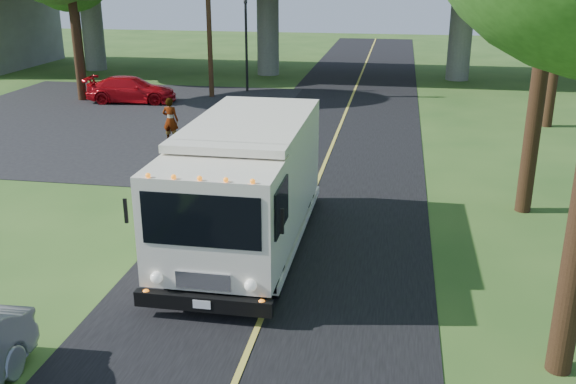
% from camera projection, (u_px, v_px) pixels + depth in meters
% --- Properties ---
extents(ground, '(120.00, 120.00, 0.00)m').
position_uv_depth(ground, '(240.00, 371.00, 11.24)').
color(ground, '#2C511C').
rests_on(ground, ground).
extents(road, '(7.00, 90.00, 0.02)m').
position_uv_depth(road, '(315.00, 187.00, 20.53)').
color(road, black).
rests_on(road, ground).
extents(parking_lot, '(16.00, 18.00, 0.01)m').
position_uv_depth(parking_lot, '(103.00, 119.00, 29.73)').
color(parking_lot, black).
rests_on(parking_lot, ground).
extents(lane_line, '(0.12, 90.00, 0.01)m').
position_uv_depth(lane_line, '(315.00, 187.00, 20.52)').
color(lane_line, gold).
rests_on(lane_line, road).
extents(overpass, '(54.00, 10.00, 7.30)m').
position_uv_depth(overpass, '(363.00, 3.00, 39.45)').
color(overpass, slate).
rests_on(overpass, ground).
extents(traffic_signal, '(0.18, 0.22, 5.20)m').
position_uv_depth(traffic_signal, '(246.00, 33.00, 35.29)').
color(traffic_signal, black).
rests_on(traffic_signal, ground).
extents(utility_pole, '(1.60, 0.26, 9.00)m').
position_uv_depth(utility_pole, '(208.00, 9.00, 33.21)').
color(utility_pole, '#472D19').
rests_on(utility_pole, ground).
extents(step_van, '(2.81, 7.52, 3.15)m').
position_uv_depth(step_van, '(245.00, 183.00, 15.60)').
color(step_van, silver).
rests_on(step_van, ground).
extents(red_sedan, '(4.73, 2.28, 1.33)m').
position_uv_depth(red_sedan, '(131.00, 90.00, 33.15)').
color(red_sedan, '#B50B12').
rests_on(red_sedan, ground).
extents(pedestrian, '(0.70, 0.50, 1.81)m').
position_uv_depth(pedestrian, '(170.00, 120.00, 25.55)').
color(pedestrian, gray).
rests_on(pedestrian, ground).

